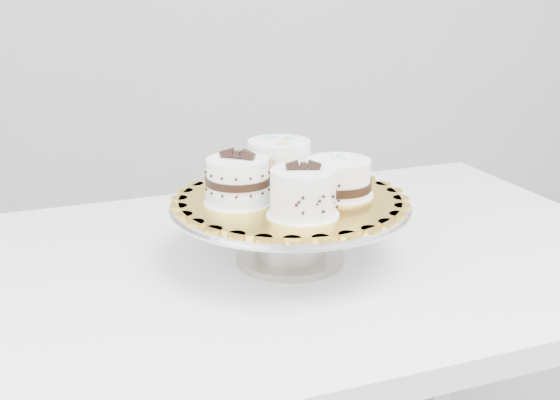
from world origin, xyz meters
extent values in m
cube|color=white|center=(0.12, 0.22, 0.73)|extent=(1.30, 0.96, 0.04)
cube|color=white|center=(0.61, 0.64, 0.36)|extent=(0.06, 0.06, 0.71)
cylinder|color=gray|center=(0.09, 0.19, 0.76)|extent=(0.18, 0.18, 0.01)
cylinder|color=gray|center=(0.09, 0.19, 0.80)|extent=(0.12, 0.12, 0.10)
cylinder|color=silver|center=(0.09, 0.19, 0.85)|extent=(0.38, 0.38, 0.01)
cylinder|color=silver|center=(0.09, 0.19, 0.85)|extent=(0.39, 0.39, 0.00)
cylinder|color=gold|center=(0.09, 0.19, 0.86)|extent=(0.46, 0.46, 0.01)
cylinder|color=white|center=(0.08, 0.10, 0.86)|extent=(0.11, 0.11, 0.00)
cylinder|color=white|center=(0.08, 0.10, 0.90)|extent=(0.11, 0.11, 0.07)
cylinder|color=white|center=(0.00, 0.18, 0.86)|extent=(0.11, 0.11, 0.00)
cylinder|color=white|center=(0.00, 0.18, 0.90)|extent=(0.14, 0.14, 0.07)
cylinder|color=#C1E2F5|center=(0.00, 0.18, 0.87)|extent=(0.10, 0.10, 0.02)
cylinder|color=black|center=(0.00, 0.18, 0.90)|extent=(0.10, 0.10, 0.01)
cylinder|color=white|center=(0.08, 0.26, 0.86)|extent=(0.12, 0.12, 0.00)
cylinder|color=white|center=(0.08, 0.26, 0.90)|extent=(0.11, 0.11, 0.07)
cylinder|color=white|center=(0.17, 0.18, 0.86)|extent=(0.12, 0.12, 0.00)
cylinder|color=white|center=(0.17, 0.18, 0.89)|extent=(0.13, 0.13, 0.06)
cylinder|color=black|center=(0.17, 0.18, 0.88)|extent=(0.11, 0.11, 0.01)
camera|label=1|loc=(-0.17, -0.86, 1.22)|focal=45.00mm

